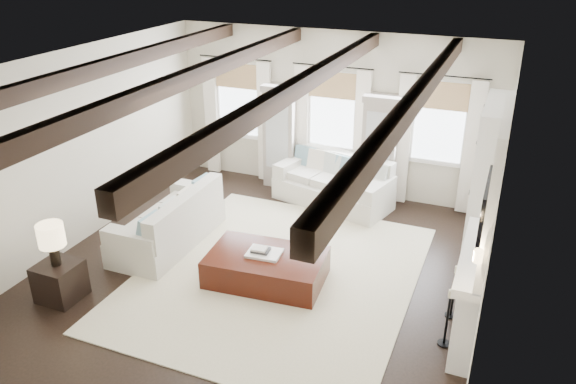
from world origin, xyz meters
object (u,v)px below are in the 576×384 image
at_px(sofa_back, 335,184).
at_px(side_table_front, 60,281).
at_px(ottoman, 266,268).
at_px(sofa_left, 171,224).
at_px(side_table_back, 279,166).

xyz_separation_m(sofa_back, side_table_front, (-2.64, -4.55, -0.11)).
bearing_deg(side_table_front, ottoman, 30.89).
bearing_deg(sofa_left, ottoman, -12.26).
distance_m(side_table_front, side_table_back, 5.34).
distance_m(sofa_left, side_table_back, 3.32).
relative_size(sofa_back, ottoman, 1.40).
bearing_deg(side_table_back, sofa_left, -99.66).
height_order(sofa_left, ottoman, sofa_left).
bearing_deg(side_table_back, side_table_front, -102.56).
height_order(sofa_back, sofa_left, sofa_back).
height_order(ottoman, side_table_front, side_table_front).
height_order(ottoman, side_table_back, side_table_back).
height_order(sofa_back, side_table_front, sofa_back).
xyz_separation_m(sofa_back, ottoman, (-0.09, -3.02, -0.16)).
bearing_deg(sofa_back, side_table_back, 155.66).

